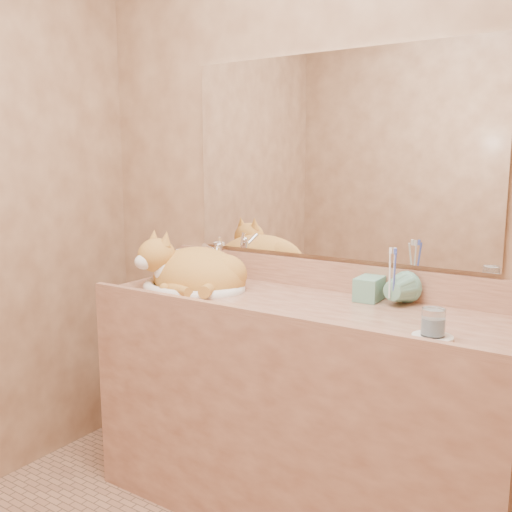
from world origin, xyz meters
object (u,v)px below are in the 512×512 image
Objects in this scene: soap_dispenser at (364,277)px; toothbrush_cup at (392,293)px; cat at (192,269)px; water_glass at (433,322)px; vanity_counter at (298,410)px; sink_basin at (193,272)px.

soap_dispenser reaches higher than toothbrush_cup.
water_glass is at bearing -0.83° from cat.
soap_dispenser is (0.20, 0.13, 0.52)m from vanity_counter.
soap_dispenser reaches higher than sink_basin.
sink_basin is at bearing 172.75° from water_glass.
toothbrush_cup is at bearing 16.31° from cat.
water_glass is at bearing -50.15° from toothbrush_cup.
sink_basin is 2.25× the size of soap_dispenser.
water_glass is (1.05, -0.14, -0.02)m from cat.
cat is at bearing 172.25° from water_glass.
soap_dispenser is 0.12m from toothbrush_cup.
cat is at bearing -170.62° from toothbrush_cup.
soap_dispenser is at bearing 17.61° from cat.
soap_dispenser is at bearing 32.06° from vanity_counter.
cat reaches higher than sink_basin.
vanity_counter is 8.03× the size of soap_dispenser.
sink_basin is at bearing -170.52° from soap_dispenser.
vanity_counter is 19.36× the size of water_glass.
vanity_counter is at bearing -157.67° from toothbrush_cup.
cat is 3.66× the size of toothbrush_cup.
vanity_counter is at bearing -150.32° from soap_dispenser.
water_glass reaches higher than vanity_counter.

